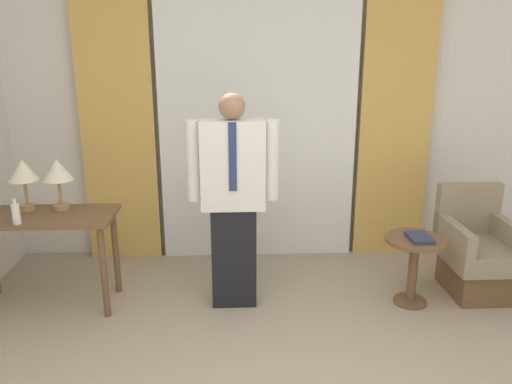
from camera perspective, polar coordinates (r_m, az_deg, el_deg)
The scene contains 12 objects.
wall_back at distance 4.70m, azimuth 0.15°, elevation 8.93°, with size 10.00×0.06×2.70m.
curtain_sheer_center at distance 4.58m, azimuth 0.23°, elevation 7.97°, with size 1.79×0.06×2.58m.
curtain_drape_left at distance 4.69m, azimuth -15.56°, elevation 7.58°, with size 0.66×0.06×2.58m.
curtain_drape_right at distance 4.81m, azimuth 15.61°, elevation 7.79°, with size 0.66×0.06×2.58m.
desk at distance 4.11m, azimuth -23.33°, elevation -4.06°, with size 1.10×0.51×0.75m.
table_lamp_left at distance 4.15m, azimuth -25.05°, elevation 2.01°, with size 0.22×0.22×0.40m.
table_lamp_right at distance 4.06m, azimuth -21.70°, elevation 2.10°, with size 0.22×0.22×0.40m.
bottle_near_edge at distance 3.90m, azimuth -25.74°, elevation -2.23°, with size 0.06×0.06×0.19m.
person at distance 3.72m, azimuth -2.62°, elevation -0.43°, with size 0.68×0.22×1.64m.
armchair at distance 4.49m, azimuth 23.87°, elevation -6.51°, with size 0.53×0.64×0.86m.
side_table at distance 4.08m, azimuth 17.59°, elevation -7.36°, with size 0.46×0.46×0.55m.
book at distance 3.99m, azimuth 18.17°, elevation -4.98°, with size 0.16×0.23×0.03m.
Camera 1 is at (-0.23, -1.88, 1.96)m, focal length 35.00 mm.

